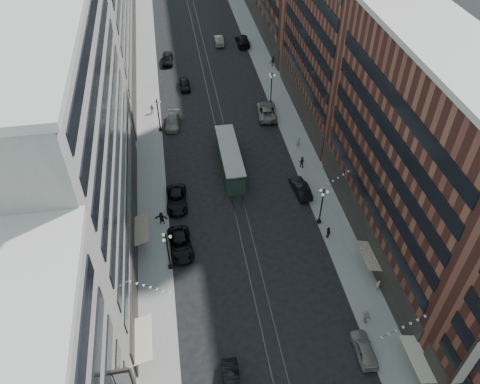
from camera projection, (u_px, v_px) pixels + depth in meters
ground at (216, 109)px, 76.85m from camera, size 220.00×220.00×0.00m
sidewalk_west at (147, 84)px, 82.74m from camera, size 4.00×180.00×0.15m
sidewalk_east at (268, 74)px, 85.43m from camera, size 4.00×180.00×0.15m
rail_west at (205, 79)px, 84.04m from camera, size 0.12×180.00×0.02m
rail_east at (213, 79)px, 84.21m from camera, size 0.12×180.00×0.02m
building_west_mid at (73, 149)px, 45.66m from camera, size 8.00×36.00×28.00m
building_east_mid at (417, 160)px, 47.52m from camera, size 8.00×30.00×24.00m
lamppost_sw_far at (168, 250)px, 50.32m from camera, size 1.03×1.14×5.52m
lamppost_sw_mid at (158, 114)px, 70.00m from camera, size 1.03×1.14×5.52m
lamppost_se_far at (322, 205)px, 55.48m from camera, size 1.03×1.14×5.52m
lamppost_se_mid at (271, 87)px, 75.89m from camera, size 1.03×1.14×5.52m
streetcar at (230, 159)px, 64.47m from camera, size 2.61×11.81×3.27m
car_2 at (180, 244)px, 53.97m from camera, size 2.98×5.80×1.57m
car_4 at (364, 349)px, 44.36m from camera, size 1.85×4.36×1.47m
car_5 at (232, 381)px, 42.05m from camera, size 1.62×4.31×1.41m
pedestrian_2 at (143, 231)px, 55.09m from camera, size 1.00×0.67×1.90m
pedestrian_4 at (366, 317)px, 46.56m from camera, size 0.90×1.19×1.85m
car_7 at (177, 199)px, 59.59m from camera, size 2.72×5.62×1.54m
car_8 at (173, 122)px, 72.69m from camera, size 2.81×5.46×1.51m
car_9 at (167, 59)px, 88.11m from camera, size 2.33×5.10×1.70m
car_10 at (301, 188)px, 61.18m from camera, size 2.16×4.93×1.58m
car_11 at (267, 111)px, 74.69m from camera, size 3.63×6.59×1.75m
car_12 at (243, 40)px, 93.98m from camera, size 2.46×6.02×1.74m
car_13 at (185, 84)px, 81.21m from camera, size 1.89×4.42×1.49m
car_14 at (219, 40)px, 94.24m from camera, size 1.77×4.78×1.56m
pedestrian_5 at (162, 218)px, 56.79m from camera, size 1.70×0.85×1.76m
pedestrian_6 at (152, 109)px, 75.13m from camera, size 0.96×0.59×1.53m
pedestrian_7 at (302, 162)px, 64.90m from camera, size 0.94×0.81×1.69m
pedestrian_8 at (298, 142)px, 68.27m from camera, size 0.71×0.52×1.81m
pedestrian_9 at (273, 61)px, 86.78m from camera, size 1.31×0.80×1.89m
pedestrian_extra_0 at (378, 285)px, 49.57m from camera, size 0.55×0.37×1.50m
pedestrian_extra_1 at (328, 232)px, 55.17m from camera, size 0.58×1.01×1.62m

